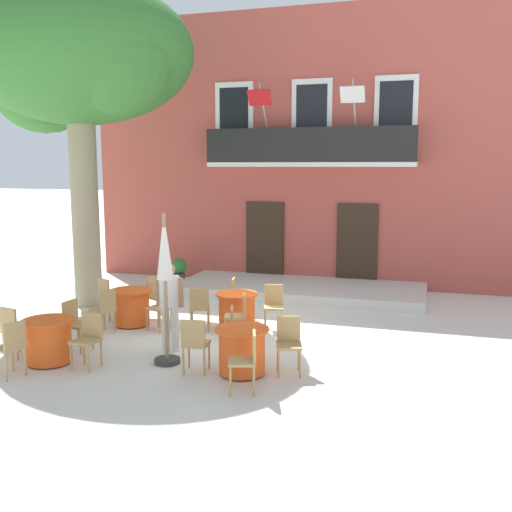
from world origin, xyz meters
The scene contains 27 objects.
ground_plane centered at (0.00, 0.00, 0.00)m, with size 120.00×120.00×0.00m, color silver.
building_facade centered at (0.50, 6.99, 3.75)m, with size 13.00×5.09×7.50m.
entrance_step_platform centered at (0.50, 3.74, 0.12)m, with size 6.35×2.52×0.25m, color silver.
plane_tree centered at (-4.16, 1.15, 5.67)m, with size 5.43×4.77×7.41m.
cafe_table_near_tree centered at (0.91, -2.27, 0.39)m, with size 0.86×0.86×0.76m.
cafe_chair_near_tree_0 centered at (1.22, -2.96, 0.53)m, with size 0.51×0.51×0.91m.
cafe_chair_near_tree_1 centered at (1.61, -1.98, 0.53)m, with size 0.50×0.50×0.91m.
cafe_chair_near_tree_2 centered at (0.61, -1.58, 0.53)m, with size 0.50×0.50×0.91m.
cafe_chair_near_tree_3 centered at (0.18, -2.46, 0.53)m, with size 0.46×0.46×0.91m.
cafe_table_middle centered at (-2.37, -2.73, 0.39)m, with size 0.86×0.86×0.76m.
cafe_chair_middle_0 centered at (-1.62, -2.70, 0.53)m, with size 0.43×0.43×0.91m.
cafe_chair_middle_1 centered at (-2.36, -1.97, 0.53)m, with size 0.44×0.44×0.91m.
cafe_chair_middle_2 centered at (-3.12, -2.66, 0.53)m, with size 0.47×0.47×0.91m.
cafe_chair_middle_3 centered at (-2.51, -3.47, 0.53)m, with size 0.50×0.50×0.91m.
cafe_table_front centered at (-2.21, -0.22, 0.39)m, with size 0.86×0.86×0.76m.
cafe_chair_front_0 centered at (-1.97, 0.50, 0.53)m, with size 0.53×0.53×0.91m.
cafe_chair_front_1 centered at (-2.91, 0.05, 0.53)m, with size 0.54×0.54×0.91m.
cafe_chair_front_2 centered at (-2.39, -0.95, 0.53)m, with size 0.51×0.51×0.91m.
cafe_chair_front_3 centered at (-1.46, -0.33, 0.53)m, with size 0.49×0.49×0.91m.
cafe_table_far_side centered at (0.01, 0.12, 0.39)m, with size 0.86×0.86×0.76m.
cafe_chair_far_side_0 centered at (-0.21, 0.84, 0.53)m, with size 0.47×0.47×0.91m.
cafe_chair_far_side_1 centered at (-0.68, -0.20, 0.53)m, with size 0.51×0.51×0.91m.
cafe_chair_far_side_2 centered at (0.29, -0.58, 0.53)m, with size 0.49×0.49×0.91m.
cafe_chair_far_side_3 centered at (0.71, 0.38, 0.53)m, with size 0.49×0.49×0.91m.
cafe_umbrella centered at (-0.47, -2.15, 1.67)m, with size 0.44×0.44×2.55m.
ground_planter_left centered at (-3.02, 3.98, 0.41)m, with size 0.40×0.40×0.74m.
pedestrian_near_entrance centered at (-0.70, -1.52, 0.90)m, with size 0.53×0.38×1.60m.
Camera 1 is at (3.71, -10.69, 3.31)m, focal length 40.55 mm.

